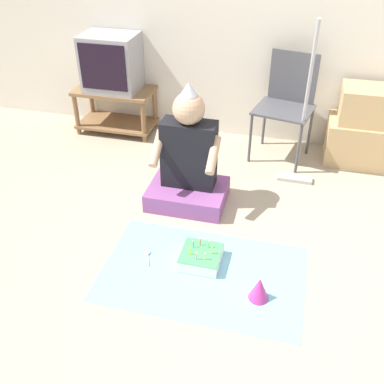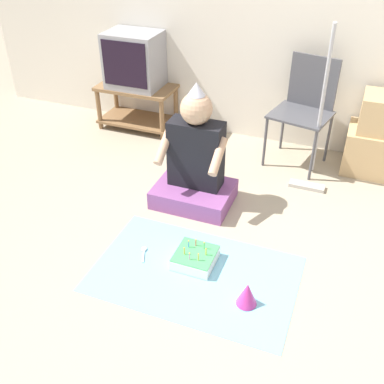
% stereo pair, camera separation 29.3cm
% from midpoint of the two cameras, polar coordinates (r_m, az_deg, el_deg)
% --- Properties ---
extents(ground_plane, '(16.00, 16.00, 0.00)m').
position_cam_midpoint_polar(ground_plane, '(2.74, 3.02, -12.88)').
color(ground_plane, tan).
extents(tv_stand, '(0.74, 0.40, 0.43)m').
position_cam_midpoint_polar(tv_stand, '(4.48, -11.54, 10.59)').
color(tv_stand, olive).
rests_on(tv_stand, ground_plane).
extents(tv, '(0.49, 0.39, 0.50)m').
position_cam_midpoint_polar(tv, '(4.33, -12.19, 15.74)').
color(tv, '#99999E').
rests_on(tv, tv_stand).
extents(folding_chair, '(0.54, 0.49, 0.89)m').
position_cam_midpoint_polar(folding_chair, '(3.92, 9.91, 11.54)').
color(folding_chair, '#4C4C51').
rests_on(folding_chair, ground_plane).
extents(cardboard_box_stack, '(0.55, 0.40, 0.67)m').
position_cam_midpoint_polar(cardboard_box_stack, '(4.05, 18.85, 7.52)').
color(cardboard_box_stack, tan).
rests_on(cardboard_box_stack, ground_plane).
extents(dust_mop, '(0.28, 0.31, 1.28)m').
position_cam_midpoint_polar(dust_mop, '(3.64, 11.47, 7.03)').
color(dust_mop, '#B2ADA3').
rests_on(dust_mop, ground_plane).
extents(person_seated, '(0.57, 0.44, 0.94)m').
position_cam_midpoint_polar(person_seated, '(3.29, -3.03, 3.46)').
color(person_seated, '#8C4C8C').
rests_on(person_seated, ground_plane).
extents(party_cloth, '(1.26, 0.79, 0.01)m').
position_cam_midpoint_polar(party_cloth, '(2.85, -1.66, -10.36)').
color(party_cloth, '#7FC6E0').
rests_on(party_cloth, ground_plane).
extents(birthday_cake, '(0.25, 0.25, 0.13)m').
position_cam_midpoint_polar(birthday_cake, '(2.89, -1.81, -8.37)').
color(birthday_cake, white).
rests_on(birthday_cake, party_cloth).
extents(party_hat_blue, '(0.12, 0.12, 0.15)m').
position_cam_midpoint_polar(party_hat_blue, '(2.66, 5.37, -12.21)').
color(party_hat_blue, '#CC338C').
rests_on(party_hat_blue, party_cloth).
extents(plastic_spoon_near, '(0.07, 0.14, 0.01)m').
position_cam_midpoint_polar(plastic_spoon_near, '(2.99, -8.54, -7.95)').
color(plastic_spoon_near, white).
rests_on(plastic_spoon_near, party_cloth).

